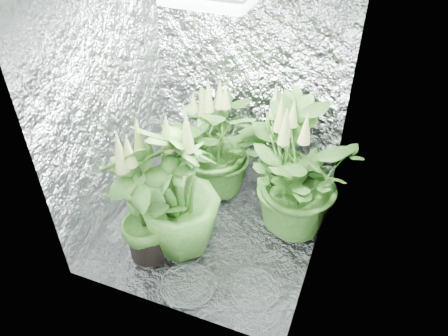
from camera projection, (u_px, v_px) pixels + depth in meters
ground at (214, 227)px, 3.54m from camera, size 1.60×1.60×0.00m
walls at (212, 123)px, 2.92m from camera, size 1.62×1.62×2.00m
plant_a at (218, 145)px, 3.61m from camera, size 1.00×1.00×1.03m
plant_b at (209, 137)px, 3.85m from camera, size 0.60×0.60×0.89m
plant_c at (283, 155)px, 3.49m from camera, size 0.72×0.72×1.07m
plant_d at (178, 191)px, 3.06m from camera, size 0.74×0.74×1.17m
plant_e at (294, 180)px, 3.23m from camera, size 1.00×1.00×1.06m
plant_f at (142, 200)px, 3.00m from camera, size 0.79×0.79×1.16m
circulation_fan at (304, 183)px, 3.72m from camera, size 0.18×0.34×0.39m
plant_label at (152, 230)px, 3.11m from camera, size 0.06×0.03×0.08m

